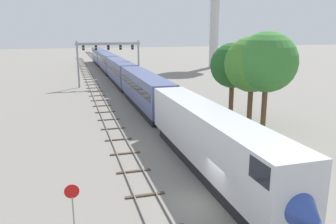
# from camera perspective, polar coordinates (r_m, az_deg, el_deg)

# --- Properties ---
(ground_plane) EXTENTS (400.00, 400.00, 0.00)m
(ground_plane) POSITION_cam_1_polar(r_m,az_deg,el_deg) (21.95, 6.59, -15.01)
(ground_plane) COLOR gray
(track_main) EXTENTS (2.60, 200.00, 0.16)m
(track_main) POSITION_cam_1_polar(r_m,az_deg,el_deg) (78.96, -9.24, 5.84)
(track_main) COLOR slate
(track_main) RESTS_ON ground
(track_near) EXTENTS (2.60, 160.00, 0.16)m
(track_near) POSITION_cam_1_polar(r_m,az_deg,el_deg) (58.75, -12.04, 3.08)
(track_near) COLOR slate
(track_near) RESTS_ON ground
(passenger_train) EXTENTS (3.04, 111.42, 4.80)m
(passenger_train) POSITION_cam_1_polar(r_m,az_deg,el_deg) (68.29, -8.17, 6.83)
(passenger_train) COLOR silver
(passenger_train) RESTS_ON ground
(signal_gantry) EXTENTS (12.10, 0.49, 8.67)m
(signal_gantry) POSITION_cam_1_polar(r_m,az_deg,el_deg) (65.80, -10.00, 9.78)
(signal_gantry) COLOR #999BA0
(signal_gantry) RESTS_ON ground
(stop_sign) EXTENTS (0.76, 0.08, 2.88)m
(stop_sign) POSITION_cam_1_polar(r_m,az_deg,el_deg) (18.62, -15.82, -14.49)
(stop_sign) COLOR gray
(stop_sign) RESTS_ON ground
(trackside_tree_left) EXTENTS (6.03, 6.03, 9.96)m
(trackside_tree_left) POSITION_cam_1_polar(r_m,az_deg,el_deg) (37.89, 14.03, 7.79)
(trackside_tree_left) COLOR brown
(trackside_tree_left) RESTS_ON ground
(trackside_tree_mid) EXTENTS (5.30, 5.30, 9.15)m
(trackside_tree_mid) POSITION_cam_1_polar(r_m,az_deg,el_deg) (40.74, 10.87, 7.69)
(trackside_tree_mid) COLOR brown
(trackside_tree_mid) RESTS_ON ground
(trackside_tree_right) EXTENTS (6.36, 6.36, 10.47)m
(trackside_tree_right) POSITION_cam_1_polar(r_m,az_deg,el_deg) (37.08, 16.38, 8.07)
(trackside_tree_right) COLOR brown
(trackside_tree_right) RESTS_ON ground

